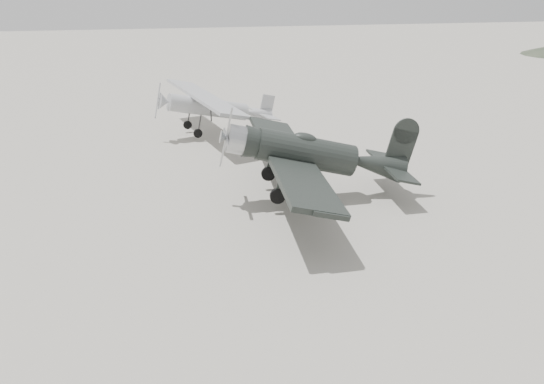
% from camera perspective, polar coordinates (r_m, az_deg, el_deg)
% --- Properties ---
extents(ground, '(160.00, 160.00, 0.00)m').
position_cam_1_polar(ground, '(17.26, 0.80, -7.85)').
color(ground, gray).
rests_on(ground, ground).
extents(lowwing_monoplane, '(7.99, 11.11, 3.60)m').
position_cam_1_polar(lowwing_monoplane, '(21.60, 4.60, 4.04)').
color(lowwing_monoplane, black).
rests_on(lowwing_monoplane, ground).
extents(highwing_monoplane, '(7.13, 9.95, 2.82)m').
position_cam_1_polar(highwing_monoplane, '(30.92, -6.37, 9.38)').
color(highwing_monoplane, '#999B9E').
rests_on(highwing_monoplane, ground).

